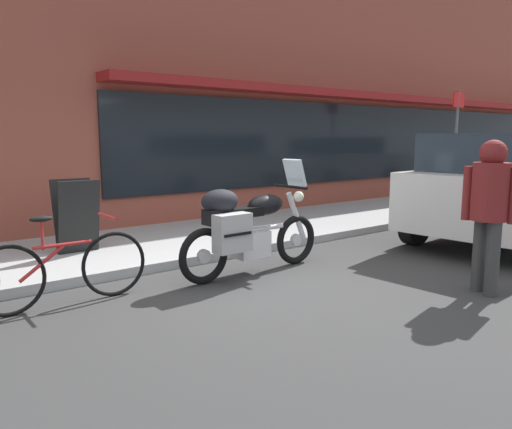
% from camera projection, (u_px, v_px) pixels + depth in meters
% --- Properties ---
extents(ground_plane, '(80.00, 80.00, 0.00)m').
position_uv_depth(ground_plane, '(258.00, 283.00, 5.80)').
color(ground_plane, '#363636').
extents(storefront_building, '(24.17, 0.90, 6.35)m').
position_uv_depth(storefront_building, '(403.00, 83.00, 13.31)').
color(storefront_building, brown).
rests_on(storefront_building, ground_plane).
extents(sidewalk_curb, '(30.00, 2.63, 0.12)m').
position_uv_depth(sidewalk_curb, '(466.00, 199.00, 13.20)').
color(sidewalk_curb, '#A1A1A1').
rests_on(sidewalk_curb, ground_plane).
extents(touring_motorcycle, '(2.13, 0.70, 1.41)m').
position_uv_depth(touring_motorcycle, '(247.00, 227.00, 6.04)').
color(touring_motorcycle, black).
rests_on(touring_motorcycle, ground_plane).
extents(parked_bicycle, '(1.74, 0.48, 0.94)m').
position_uv_depth(parked_bicycle, '(64.00, 269.00, 4.98)').
color(parked_bicycle, black).
rests_on(parked_bicycle, ground_plane).
extents(pedestrian_walking, '(0.47, 0.54, 1.66)m').
position_uv_depth(pedestrian_walking, '(490.00, 199.00, 5.28)').
color(pedestrian_walking, '#343434').
rests_on(pedestrian_walking, ground_plane).
extents(sandwich_board_sign, '(0.55, 0.42, 1.00)m').
position_uv_depth(sandwich_board_sign, '(76.00, 216.00, 6.80)').
color(sandwich_board_sign, black).
rests_on(sandwich_board_sign, sidewalk_curb).
extents(parking_sign_pole, '(0.44, 0.07, 2.60)m').
position_uv_depth(parking_sign_pole, '(456.00, 139.00, 11.34)').
color(parking_sign_pole, '#59595B').
rests_on(parking_sign_pole, sidewalk_curb).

